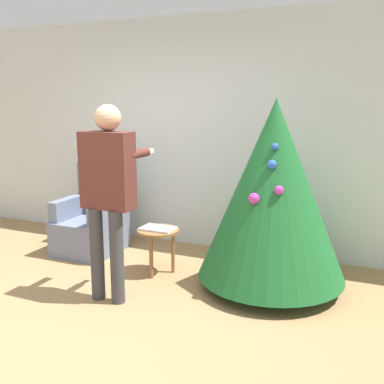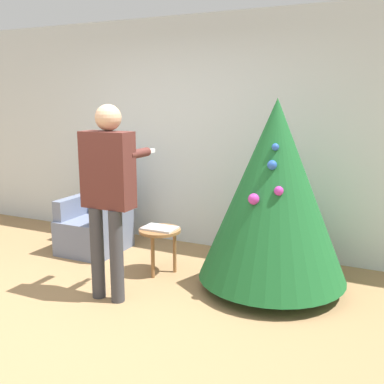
{
  "view_description": "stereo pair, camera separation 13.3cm",
  "coord_description": "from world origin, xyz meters",
  "px_view_note": "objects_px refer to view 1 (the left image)",
  "views": [
    {
      "loc": [
        2.15,
        -2.68,
        1.77
      ],
      "look_at": [
        0.61,
        0.88,
        0.96
      ],
      "focal_mm": 42.0,
      "sensor_mm": 36.0,
      "label": 1
    },
    {
      "loc": [
        2.27,
        -2.63,
        1.77
      ],
      "look_at": [
        0.61,
        0.88,
        0.96
      ],
      "focal_mm": 42.0,
      "sensor_mm": 36.0,
      "label": 2
    }
  ],
  "objects_px": {
    "christmas_tree": "(273,190)",
    "side_stool": "(158,236)",
    "person_standing": "(108,185)",
    "armchair": "(93,222)"
  },
  "relations": [
    {
      "from": "christmas_tree",
      "to": "side_stool",
      "type": "xyz_separation_m",
      "value": [
        -1.13,
        -0.13,
        -0.54
      ]
    },
    {
      "from": "person_standing",
      "to": "side_stool",
      "type": "height_order",
      "value": "person_standing"
    },
    {
      "from": "christmas_tree",
      "to": "side_stool",
      "type": "distance_m",
      "value": 1.26
    },
    {
      "from": "armchair",
      "to": "side_stool",
      "type": "height_order",
      "value": "armchair"
    },
    {
      "from": "christmas_tree",
      "to": "person_standing",
      "type": "xyz_separation_m",
      "value": [
        -1.25,
        -0.81,
        0.1
      ]
    },
    {
      "from": "person_standing",
      "to": "armchair",
      "type": "bearing_deg",
      "value": 132.33
    },
    {
      "from": "christmas_tree",
      "to": "armchair",
      "type": "distance_m",
      "value": 2.26
    },
    {
      "from": "side_stool",
      "to": "person_standing",
      "type": "bearing_deg",
      "value": -99.58
    },
    {
      "from": "person_standing",
      "to": "side_stool",
      "type": "relative_size",
      "value": 3.68
    },
    {
      "from": "side_stool",
      "to": "armchair",
      "type": "bearing_deg",
      "value": 162.73
    }
  ]
}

